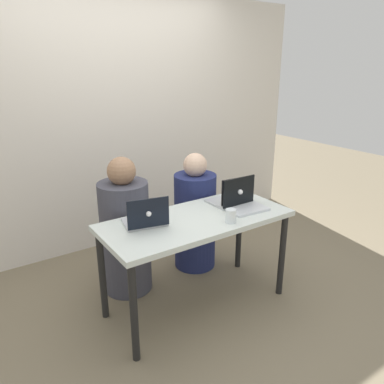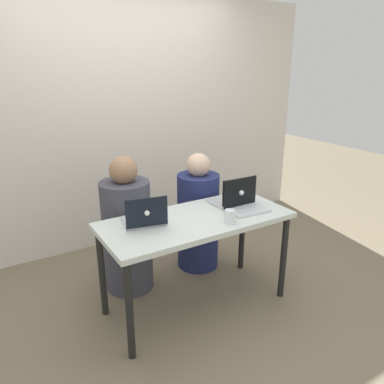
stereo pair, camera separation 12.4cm
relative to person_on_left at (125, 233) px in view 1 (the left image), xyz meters
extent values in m
plane|color=#736750|center=(0.34, -0.52, -0.51)|extent=(12.00, 12.00, 0.00)
cube|color=silver|center=(0.34, 0.93, 0.73)|extent=(4.50, 0.10, 2.47)
cube|color=silver|center=(0.34, -0.52, 0.22)|extent=(1.41, 0.62, 0.04)
cylinder|color=black|center=(-0.31, -0.78, -0.15)|extent=(0.05, 0.05, 0.70)
cylinder|color=black|center=(1.00, -0.78, -0.15)|extent=(0.05, 0.05, 0.70)
cylinder|color=black|center=(-0.31, -0.26, -0.15)|extent=(0.05, 0.05, 0.70)
cylinder|color=black|center=(1.00, -0.26, -0.15)|extent=(0.05, 0.05, 0.70)
cylinder|color=#3F404B|center=(0.00, 0.00, -0.04)|extent=(0.44, 0.44, 0.93)
sphere|color=#997051|center=(0.00, 0.00, 0.52)|extent=(0.22, 0.22, 0.22)
cylinder|color=navy|center=(0.69, 0.00, -0.06)|extent=(0.40, 0.40, 0.88)
sphere|color=beige|center=(0.69, 0.00, 0.47)|extent=(0.21, 0.21, 0.21)
cube|color=silver|center=(0.75, -0.60, 0.25)|extent=(0.31, 0.25, 0.02)
cube|color=black|center=(0.76, -0.48, 0.36)|extent=(0.30, 0.03, 0.21)
sphere|color=white|center=(0.76, -0.47, 0.36)|extent=(0.04, 0.04, 0.04)
cube|color=#B2B4BA|center=(-0.02, -0.39, 0.25)|extent=(0.33, 0.28, 0.02)
cube|color=black|center=(-0.04, -0.51, 0.36)|extent=(0.28, 0.07, 0.20)
sphere|color=white|center=(-0.05, -0.52, 0.36)|extent=(0.04, 0.04, 0.04)
cube|color=#B4B8BC|center=(0.73, -0.40, 0.25)|extent=(0.30, 0.24, 0.02)
cube|color=black|center=(0.73, -0.53, 0.37)|extent=(0.30, 0.01, 0.22)
sphere|color=white|center=(0.73, -0.54, 0.37)|extent=(0.04, 0.04, 0.04)
cylinder|color=white|center=(0.49, -0.72, 0.29)|extent=(0.08, 0.08, 0.10)
cylinder|color=silver|center=(0.49, -0.72, 0.26)|extent=(0.07, 0.07, 0.05)
camera|label=1|loc=(-1.10, -2.58, 1.31)|focal=35.00mm
camera|label=2|loc=(-0.99, -2.65, 1.31)|focal=35.00mm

